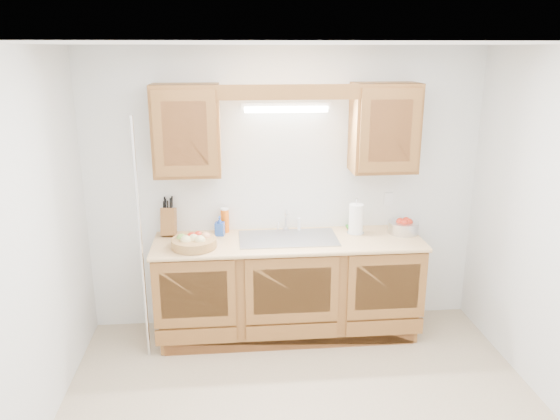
{
  "coord_description": "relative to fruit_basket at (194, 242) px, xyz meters",
  "views": [
    {
      "loc": [
        -0.48,
        -3.19,
        2.48
      ],
      "look_at": [
        -0.1,
        0.85,
        1.27
      ],
      "focal_mm": 35.0,
      "sensor_mm": 36.0,
      "label": 1
    }
  ],
  "objects": [
    {
      "name": "valance",
      "position": [
        0.79,
        0.12,
        1.19
      ],
      "size": [
        2.2,
        0.05,
        0.12
      ],
      "primitive_type": "cube",
      "color": "brown",
      "rests_on": "room"
    },
    {
      "name": "upper_cabinet_right",
      "position": [
        1.62,
        0.27,
        0.87
      ],
      "size": [
        0.55,
        0.33,
        0.75
      ],
      "primitive_type": "cube",
      "color": "brown",
      "rests_on": "room"
    },
    {
      "name": "room",
      "position": [
        0.79,
        -1.07,
        0.3
      ],
      "size": [
        3.52,
        3.5,
        2.5
      ],
      "color": "tan",
      "rests_on": "ground"
    },
    {
      "name": "knife_block",
      "position": [
        -0.24,
        0.35,
        0.07
      ],
      "size": [
        0.13,
        0.21,
        0.35
      ],
      "rotation": [
        0.0,
        0.0,
        -0.07
      ],
      "color": "brown",
      "rests_on": "countertop"
    },
    {
      "name": "sink",
      "position": [
        0.79,
        0.14,
        -0.12
      ],
      "size": [
        0.84,
        0.46,
        0.36
      ],
      "color": "#9E9EA3",
      "rests_on": "countertop"
    },
    {
      "name": "base_cabinets",
      "position": [
        0.79,
        0.13,
        -0.51
      ],
      "size": [
        2.2,
        0.6,
        0.86
      ],
      "primitive_type": "cube",
      "color": "brown",
      "rests_on": "ground"
    },
    {
      "name": "paper_towel",
      "position": [
        1.4,
        0.22,
        0.08
      ],
      "size": [
        0.16,
        0.16,
        0.32
      ],
      "rotation": [
        0.0,
        0.0,
        -0.37
      ],
      "color": "silver",
      "rests_on": "countertop"
    },
    {
      "name": "soap_bottle",
      "position": [
        0.21,
        0.29,
        0.04
      ],
      "size": [
        0.09,
        0.09,
        0.17
      ],
      "primitive_type": "imported",
      "rotation": [
        0.0,
        0.0,
        -0.2
      ],
      "color": "#234DAF",
      "rests_on": "countertop"
    },
    {
      "name": "wire_shelf_pole",
      "position": [
        -0.41,
        -0.13,
        0.05
      ],
      "size": [
        0.03,
        0.03,
        2.0
      ],
      "primitive_type": "cylinder",
      "color": "silver",
      "rests_on": "ground"
    },
    {
      "name": "sponge",
      "position": [
        1.41,
        0.37,
        -0.04
      ],
      "size": [
        0.12,
        0.08,
        0.02
      ],
      "rotation": [
        0.0,
        0.0,
        0.02
      ],
      "color": "#CC333F",
      "rests_on": "countertop"
    },
    {
      "name": "apple_bowl",
      "position": [
        1.83,
        0.2,
        0.01
      ],
      "size": [
        0.31,
        0.31,
        0.14
      ],
      "rotation": [
        0.0,
        0.0,
        0.18
      ],
      "color": "silver",
      "rests_on": "countertop"
    },
    {
      "name": "fluorescent_fixture",
      "position": [
        0.79,
        0.35,
        1.05
      ],
      "size": [
        0.76,
        0.08,
        0.08
      ],
      "color": "white",
      "rests_on": "room"
    },
    {
      "name": "outlet_plate",
      "position": [
        1.74,
        0.43,
        0.2
      ],
      "size": [
        0.08,
        0.01,
        0.12
      ],
      "primitive_type": "cube",
      "color": "white",
      "rests_on": "room"
    },
    {
      "name": "orange_canister",
      "position": [
        0.25,
        0.37,
        0.06
      ],
      "size": [
        0.08,
        0.08,
        0.22
      ],
      "rotation": [
        0.0,
        0.0,
        0.09
      ],
      "color": "orange",
      "rests_on": "countertop"
    },
    {
      "name": "upper_cabinet_left",
      "position": [
        -0.04,
        0.27,
        0.87
      ],
      "size": [
        0.55,
        0.33,
        0.75
      ],
      "primitive_type": "cube",
      "color": "brown",
      "rests_on": "room"
    },
    {
      "name": "countertop",
      "position": [
        0.79,
        0.12,
        -0.07
      ],
      "size": [
        2.3,
        0.63,
        0.04
      ],
      "primitive_type": "cube",
      "color": "#E5B778",
      "rests_on": "base_cabinets"
    },
    {
      "name": "fruit_basket",
      "position": [
        0.0,
        0.0,
        0.0
      ],
      "size": [
        0.43,
        0.43,
        0.12
      ],
      "rotation": [
        0.0,
        0.0,
        -0.19
      ],
      "color": "#AF8046",
      "rests_on": "countertop"
    }
  ]
}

